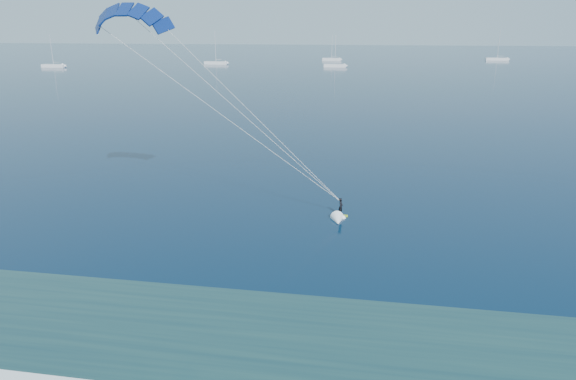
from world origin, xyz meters
The scene contains 6 objects.
kitesurfer_rig centered at (1.40, 30.68, 8.91)m, with size 20.52×5.60×17.67m.
sailboat_0 centered at (-110.73, 176.95, 0.69)m, with size 9.20×2.40×12.45m.
sailboat_1 centered at (-54.20, 203.74, 0.69)m, with size 9.70×2.40×13.18m.
sailboat_2 centered at (-8.80, 236.20, 0.68)m, with size 8.45×2.40×11.42m.
sailboat_3 centered at (-4.07, 196.07, 0.68)m, with size 8.49×2.40×11.81m.
sailboat_4 centered at (66.93, 250.52, 0.69)m, with size 10.08×2.40×13.52m.
Camera 1 is at (11.77, -7.55, 15.04)m, focal length 32.00 mm.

